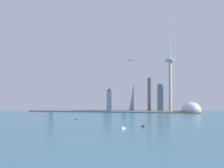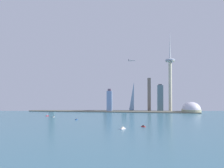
{
  "view_description": "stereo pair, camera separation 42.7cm",
  "coord_description": "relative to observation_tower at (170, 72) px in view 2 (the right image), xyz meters",
  "views": [
    {
      "loc": [
        116.66,
        -473.62,
        94.16
      ],
      "look_at": [
        1.37,
        470.77,
        114.02
      ],
      "focal_mm": 37.52,
      "sensor_mm": 36.0,
      "label": 1
    },
    {
      "loc": [
        117.08,
        -473.57,
        94.16
      ],
      "look_at": [
        1.37,
        470.77,
        114.02
      ],
      "focal_mm": 37.52,
      "sensor_mm": 36.0,
      "label": 2
    }
  ],
  "objects": [
    {
      "name": "skyscraper_5",
      "position": [
        -195.7,
        50.61,
        -132.66
      ],
      "size": [
        21.88,
        20.6,
        60.24
      ],
      "color": "slate",
      "rests_on": "ground"
    },
    {
      "name": "skyscraper_3",
      "position": [
        -86.92,
        10.51,
        -92.34
      ],
      "size": [
        13.74,
        16.57,
        140.87
      ],
      "color": "slate",
      "rests_on": "ground"
    },
    {
      "name": "waterfront_pier",
      "position": [
        -240.0,
        -36.22,
        -161.21
      ],
      "size": [
        695.59,
        66.24,
        3.14
      ],
      "primitive_type": "cube",
      "color": "#59584D",
      "rests_on": "ground"
    },
    {
      "name": "skyscraper_7",
      "position": [
        -250.32,
        -46.24,
        -118.16
      ],
      "size": [
        20.99,
        18.07,
        94.55
      ],
      "color": "#7A95C3",
      "rests_on": "ground"
    },
    {
      "name": "stadium_dome",
      "position": [
        78.73,
        -29.2,
        -151.74
      ],
      "size": [
        76.11,
        76.11,
        58.94
      ],
      "color": "#9FA382",
      "rests_on": "ground"
    },
    {
      "name": "boat_3",
      "position": [
        -164.55,
        -450.32,
        -160.91
      ],
      "size": [
        12.43,
        14.33,
        11.55
      ],
      "rotation": [
        0.0,
        0.0,
        4.07
      ],
      "color": "white",
      "rests_on": "ground"
    },
    {
      "name": "channel_buoy_0",
      "position": [
        -92.55,
        -238.33,
        -161.53
      ],
      "size": [
        1.96,
        1.96,
        2.49
      ],
      "primitive_type": "cone",
      "color": "green",
      "rests_on": "ground"
    },
    {
      "name": "skyscraper_1",
      "position": [
        -527.68,
        35.85,
        -91.86
      ],
      "size": [
        24.91,
        14.44,
        145.18
      ],
      "color": "slate",
      "rests_on": "ground"
    },
    {
      "name": "boat_1",
      "position": [
        -317.72,
        -302.99,
        -161.45
      ],
      "size": [
        5.23,
        10.48,
        7.33
      ],
      "rotation": [
        0.0,
        0.0,
        1.3
      ],
      "color": "#134590",
      "rests_on": "ground"
    },
    {
      "name": "skyscraper_4",
      "position": [
        -41.5,
        -1.78,
        -107.01
      ],
      "size": [
        23.92,
        18.43,
        114.46
      ],
      "color": "slate",
      "rests_on": "ground"
    },
    {
      "name": "boat_4",
      "position": [
        -410.24,
        -249.65,
        -161.11
      ],
      "size": [
        6.82,
        12.7,
        4.53
      ],
      "rotation": [
        0.0,
        0.0,
        1.85
      ],
      "color": "white",
      "rests_on": "ground"
    },
    {
      "name": "boat_0",
      "position": [
        -116.44,
        -414.6,
        -161.0
      ],
      "size": [
        10.4,
        8.77,
        4.87
      ],
      "rotation": [
        0.0,
        0.0,
        5.69
      ],
      "color": "#B32927",
      "rests_on": "ground"
    },
    {
      "name": "observation_tower",
      "position": [
        0.0,
        0.0,
        0.0
      ],
      "size": [
        41.21,
        41.21,
        335.49
      ],
      "color": "beige",
      "rests_on": "ground"
    },
    {
      "name": "skyscraper_2",
      "position": [
        -161.27,
        14.86,
        -103.27
      ],
      "size": [
        19.77,
        19.99,
        119.02
      ],
      "color": "#7A9BC0",
      "rests_on": "ground"
    },
    {
      "name": "skyscraper_6",
      "position": [
        -8.25,
        65.55,
        -114.38
      ],
      "size": [
        14.06,
        14.28,
        96.79
      ],
      "color": "slate",
      "rests_on": "ground"
    },
    {
      "name": "boat_2",
      "position": [
        -443.19,
        -222.84,
        -160.97
      ],
      "size": [
        8.68,
        8.66,
        9.21
      ],
      "rotation": [
        0.0,
        0.0,
        3.92
      ],
      "color": "red",
      "rests_on": "ground"
    },
    {
      "name": "ground_plane",
      "position": [
        -240.0,
        -525.15,
        -162.78
      ],
      "size": [
        6000.0,
        6000.0,
        0.0
      ],
      "primitive_type": "plane",
      "color": "#3C687D"
    },
    {
      "name": "airplane",
      "position": [
        -156.82,
        -76.84,
        42.89
      ],
      "size": [
        30.32,
        29.1,
        7.89
      ],
      "rotation": [
        0.0,
        0.0,
        6.0
      ],
      "color": "#B8B5BC"
    },
    {
      "name": "skyscraper_0",
      "position": [
        -278.36,
        65.15,
        -114.3
      ],
      "size": [
        24.92,
        26.7,
        96.96
      ],
      "color": "slate",
      "rests_on": "ground"
    }
  ]
}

